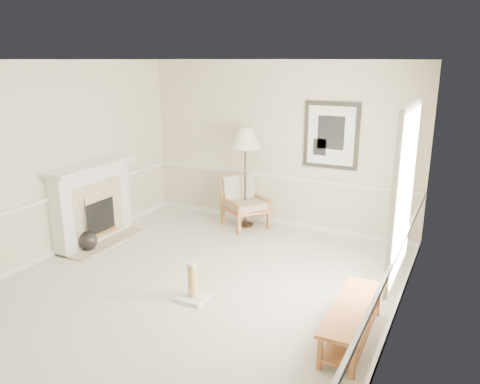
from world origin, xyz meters
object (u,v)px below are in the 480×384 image
object	(u,v)px
armchair	(243,199)
floor_lamp	(245,141)
scratching_post	(193,288)
floor_vase	(88,241)
bench	(352,318)

from	to	relation	value
armchair	floor_lamp	distance (m)	1.06
floor_lamp	scratching_post	distance (m)	3.14
floor_vase	scratching_post	bearing A→B (deg)	-13.97
floor_lamp	scratching_post	bearing A→B (deg)	-77.03
bench	armchair	bearing A→B (deg)	134.57
floor_vase	scratching_post	world-z (taller)	floor_vase
floor_lamp	bench	bearing A→B (deg)	-45.95
armchair	scratching_post	distance (m)	2.84
armchair	scratching_post	size ratio (longest dim) A/B	1.97
floor_vase	armchair	distance (m)	2.73
floor_lamp	scratching_post	world-z (taller)	floor_lamp
floor_vase	bench	distance (m)	4.34
floor_vase	scratching_post	xyz separation A→B (m)	(2.31, -0.58, -0.00)
armchair	bench	world-z (taller)	armchair
bench	scratching_post	xyz separation A→B (m)	(-1.99, -0.03, -0.11)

